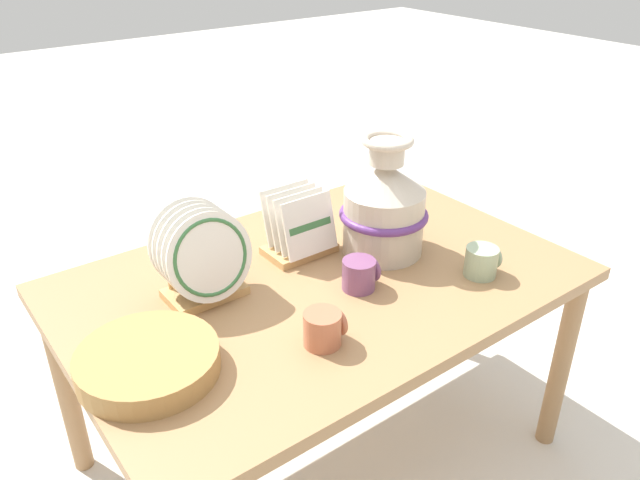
% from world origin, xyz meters
% --- Properties ---
extents(ground_plane, '(14.00, 14.00, 0.00)m').
position_xyz_m(ground_plane, '(0.00, 0.00, 0.00)').
color(ground_plane, beige).
extents(display_table, '(1.32, 0.88, 0.64)m').
position_xyz_m(display_table, '(0.00, 0.00, 0.57)').
color(display_table, '#9E754C').
rests_on(display_table, ground_plane).
extents(ceramic_vase, '(0.25, 0.25, 0.34)m').
position_xyz_m(ceramic_vase, '(0.23, 0.01, 0.78)').
color(ceramic_vase, beige).
rests_on(ceramic_vase, display_table).
extents(dish_rack_round_plates, '(0.22, 0.16, 0.24)m').
position_xyz_m(dish_rack_round_plates, '(-0.29, 0.09, 0.75)').
color(dish_rack_round_plates, tan).
rests_on(dish_rack_round_plates, display_table).
extents(dish_rack_square_plates, '(0.19, 0.15, 0.18)m').
position_xyz_m(dish_rack_square_plates, '(0.03, 0.14, 0.71)').
color(dish_rack_square_plates, tan).
rests_on(dish_rack_square_plates, display_table).
extents(wicker_charger_stack, '(0.30, 0.30, 0.05)m').
position_xyz_m(wicker_charger_stack, '(-0.52, -0.09, 0.67)').
color(wicker_charger_stack, '#AD7F47').
rests_on(wicker_charger_stack, display_table).
extents(mug_terracotta_glaze, '(0.09, 0.09, 0.08)m').
position_xyz_m(mug_terracotta_glaze, '(-0.16, -0.23, 0.68)').
color(mug_terracotta_glaze, '#B76647').
rests_on(mug_terracotta_glaze, display_table).
extents(mug_plum_glaze, '(0.09, 0.09, 0.08)m').
position_xyz_m(mug_plum_glaze, '(0.05, -0.10, 0.68)').
color(mug_plum_glaze, '#7A4770').
rests_on(mug_plum_glaze, display_table).
extents(mug_sage_glaze, '(0.09, 0.09, 0.08)m').
position_xyz_m(mug_sage_glaze, '(0.35, -0.25, 0.68)').
color(mug_sage_glaze, '#9EB28E').
rests_on(mug_sage_glaze, display_table).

